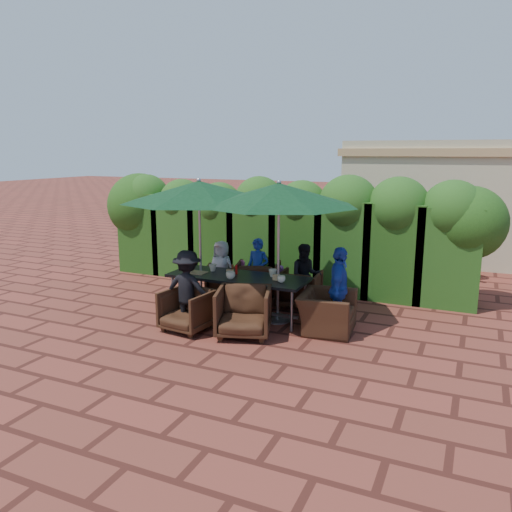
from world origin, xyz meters
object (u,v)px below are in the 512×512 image
at_px(chair_far_mid, 258,280).
at_px(chair_near_right, 244,310).
at_px(umbrella_left, 199,192).
at_px(chair_end_right, 327,306).
at_px(chair_far_left, 224,279).
at_px(chair_far_right, 300,287).
at_px(umbrella_right, 279,195).
at_px(dining_table, 238,280).
at_px(chair_near_left, 187,308).

height_order(chair_far_mid, chair_near_right, chair_near_right).
distance_m(umbrella_left, chair_end_right, 3.04).
bearing_deg(chair_near_right, chair_far_left, 107.52).
bearing_deg(chair_far_left, chair_far_right, 158.44).
height_order(umbrella_right, chair_far_left, umbrella_right).
relative_size(dining_table, chair_near_left, 3.30).
bearing_deg(chair_far_right, chair_far_left, -4.66).
height_order(dining_table, umbrella_right, umbrella_right).
distance_m(chair_far_left, chair_near_right, 2.25).
bearing_deg(chair_near_right, chair_near_left, 171.29).
distance_m(dining_table, umbrella_left, 1.73).
relative_size(umbrella_left, chair_near_left, 3.68).
distance_m(umbrella_left, chair_near_right, 2.38).
bearing_deg(dining_table, chair_end_right, -2.53).
relative_size(chair_far_mid, chair_far_right, 1.13).
distance_m(umbrella_left, chair_far_right, 2.62).
bearing_deg(chair_far_left, umbrella_left, 69.43).
height_order(umbrella_left, chair_far_mid, umbrella_left).
relative_size(chair_far_left, chair_far_mid, 0.84).
bearing_deg(umbrella_left, chair_near_right, -34.22).
height_order(dining_table, umbrella_left, umbrella_left).
bearing_deg(umbrella_left, chair_end_right, -2.68).
relative_size(chair_far_left, chair_near_left, 0.96).
bearing_deg(chair_near_left, dining_table, 73.13).
bearing_deg(chair_far_right, chair_near_right, 75.49).
bearing_deg(chair_far_right, umbrella_left, 25.55).
distance_m(umbrella_left, chair_near_left, 2.14).
height_order(chair_near_right, chair_end_right, chair_near_right).
bearing_deg(chair_far_mid, chair_far_left, -15.69).
relative_size(chair_near_right, chair_end_right, 0.88).
xyz_separation_m(dining_table, umbrella_left, (-0.79, 0.04, 1.54)).
relative_size(dining_table, chair_far_right, 3.27).
distance_m(umbrella_left, chair_far_left, 2.08).
relative_size(chair_near_left, chair_end_right, 0.77).
xyz_separation_m(chair_near_right, chair_end_right, (1.16, 0.77, -0.00)).
distance_m(umbrella_left, umbrella_right, 1.54).
distance_m(chair_far_mid, chair_end_right, 2.02).
relative_size(umbrella_left, chair_far_mid, 3.23).
distance_m(chair_far_mid, chair_far_right, 0.88).
height_order(chair_far_left, chair_far_right, chair_far_right).
xyz_separation_m(umbrella_right, chair_far_left, (-1.56, 0.94, -1.85)).
xyz_separation_m(umbrella_right, chair_near_right, (-0.24, -0.89, -1.78)).
relative_size(umbrella_left, umbrella_right, 1.04).
height_order(chair_far_right, chair_near_right, chair_near_right).
xyz_separation_m(dining_table, chair_far_mid, (-0.05, 0.98, -0.24)).
distance_m(umbrella_right, chair_far_right, 2.06).
xyz_separation_m(chair_far_right, chair_near_left, (-1.28, -1.99, -0.00)).
height_order(chair_far_mid, chair_end_right, chair_far_mid).
distance_m(chair_far_left, chair_far_right, 1.64).
bearing_deg(umbrella_right, umbrella_left, -179.83).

